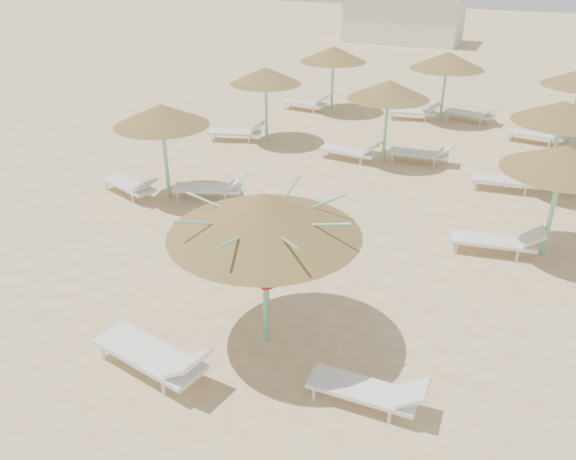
% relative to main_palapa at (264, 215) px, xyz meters
% --- Properties ---
extents(ground, '(120.00, 120.00, 0.00)m').
position_rel_main_palapa_xyz_m(ground, '(-0.07, -0.24, -2.55)').
color(ground, '#DDC186').
rests_on(ground, ground).
extents(main_palapa, '(3.27, 3.27, 2.93)m').
position_rel_main_palapa_xyz_m(main_palapa, '(0.00, 0.00, 0.00)').
color(main_palapa, '#76CDAA').
rests_on(main_palapa, ground).
extents(lounger_main_a, '(2.36, 1.10, 0.83)m').
position_rel_main_palapa_xyz_m(lounger_main_a, '(-1.29, -1.61, -2.15)').
color(lounger_main_a, silver).
rests_on(lounger_main_a, ground).
extents(lounger_main_b, '(1.86, 0.59, 0.67)m').
position_rel_main_palapa_xyz_m(lounger_main_b, '(2.21, -0.85, -2.23)').
color(lounger_main_b, silver).
rests_on(lounger_main_b, ground).
extents(palapa_field, '(14.19, 13.69, 2.72)m').
position_rel_main_palapa_xyz_m(palapa_field, '(-0.09, 11.00, -0.25)').
color(palapa_field, '#76CDAA').
rests_on(palapa_field, ground).
extents(service_hut, '(8.40, 4.40, 3.25)m').
position_rel_main_palapa_xyz_m(service_hut, '(-6.07, 34.76, -0.91)').
color(service_hut, silver).
rests_on(service_hut, ground).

